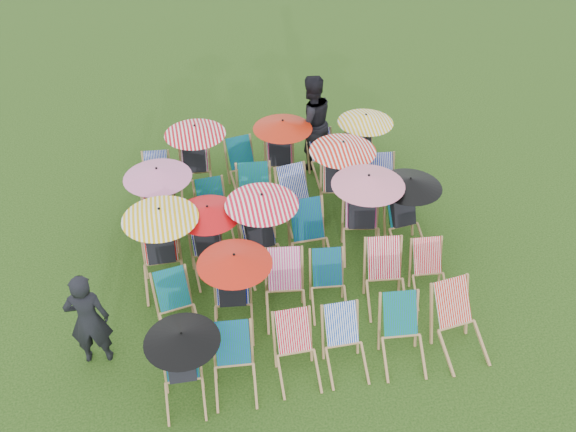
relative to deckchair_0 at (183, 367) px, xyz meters
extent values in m
plane|color=black|center=(1.90, 2.26, -0.61)|extent=(100.00, 100.00, 0.00)
cube|color=#09601F|center=(-0.01, 0.17, -0.05)|extent=(0.44, 0.33, 0.51)
cube|color=black|center=(-0.01, 0.12, -0.05)|extent=(0.37, 0.38, 0.53)
sphere|color=tan|center=(-0.01, 0.21, 0.23)|extent=(0.19, 0.19, 0.19)
cylinder|color=black|center=(0.04, 0.09, 0.19)|extent=(0.03, 0.03, 0.62)
cone|color=black|center=(0.04, 0.09, 0.47)|extent=(0.98, 0.98, 0.15)
cube|color=#096233|center=(0.69, 0.26, 0.00)|extent=(0.49, 0.38, 0.55)
cube|color=red|center=(1.53, 0.31, -0.01)|extent=(0.46, 0.34, 0.55)
cube|color=#0834A7|center=(2.22, 0.30, -0.02)|extent=(0.45, 0.34, 0.54)
cube|color=#0A6F2F|center=(3.06, 0.28, 0.02)|extent=(0.51, 0.40, 0.57)
cube|color=red|center=(3.85, 0.29, 0.07)|extent=(0.56, 0.44, 0.61)
cube|color=#0A6F35|center=(-0.04, 1.47, -0.01)|extent=(0.51, 0.41, 0.55)
cube|color=#0816A9|center=(0.84, 1.36, 0.01)|extent=(0.51, 0.41, 0.56)
cube|color=black|center=(0.84, 1.32, 0.01)|extent=(0.44, 0.45, 0.59)
sphere|color=tan|center=(0.85, 1.41, 0.32)|extent=(0.21, 0.21, 0.21)
cylinder|color=black|center=(0.89, 1.27, 0.27)|extent=(0.03, 0.03, 0.69)
cone|color=red|center=(0.89, 1.27, 0.59)|extent=(1.08, 1.08, 0.17)
cube|color=#E42D83|center=(1.65, 1.49, 0.04)|extent=(0.54, 0.43, 0.59)
cube|color=#09642F|center=(2.32, 1.46, -0.02)|extent=(0.48, 0.38, 0.53)
cube|color=red|center=(3.20, 1.41, 0.05)|extent=(0.54, 0.43, 0.59)
cube|color=red|center=(3.92, 1.41, -0.04)|extent=(0.46, 0.36, 0.52)
cube|color=red|center=(-0.14, 2.50, 0.07)|extent=(0.52, 0.39, 0.61)
cube|color=black|center=(-0.14, 2.45, 0.06)|extent=(0.44, 0.45, 0.64)
sphere|color=tan|center=(-0.14, 2.56, 0.40)|extent=(0.22, 0.22, 0.22)
cylinder|color=black|center=(-0.08, 2.41, 0.35)|extent=(0.03, 0.03, 0.75)
cone|color=#E3B10B|center=(-0.08, 2.41, 0.69)|extent=(1.17, 1.17, 0.18)
cube|color=#0B0799|center=(0.58, 2.59, -0.01)|extent=(0.49, 0.38, 0.55)
cube|color=black|center=(0.59, 2.54, -0.01)|extent=(0.41, 0.43, 0.57)
sphere|color=tan|center=(0.58, 2.64, 0.29)|extent=(0.20, 0.20, 0.20)
cylinder|color=black|center=(0.65, 2.51, 0.25)|extent=(0.03, 0.03, 0.67)
cone|color=#BC0A0D|center=(0.65, 2.51, 0.55)|extent=(1.05, 1.05, 0.16)
cube|color=#0710A1|center=(1.42, 2.53, 0.06)|extent=(0.56, 0.45, 0.61)
cube|color=black|center=(1.43, 2.48, 0.06)|extent=(0.48, 0.50, 0.64)
sphere|color=tan|center=(1.41, 2.58, 0.39)|extent=(0.22, 0.22, 0.22)
cylinder|color=black|center=(1.50, 2.45, 0.34)|extent=(0.03, 0.03, 0.74)
cone|color=red|center=(1.50, 2.45, 0.68)|extent=(1.17, 1.17, 0.18)
cube|color=#09603C|center=(2.25, 2.54, 0.08)|extent=(0.53, 0.40, 0.62)
cube|color=#CF2982|center=(3.22, 2.66, 0.08)|extent=(0.59, 0.48, 0.62)
cube|color=black|center=(3.21, 2.61, 0.08)|extent=(0.52, 0.53, 0.65)
sphere|color=tan|center=(3.23, 2.71, 0.42)|extent=(0.23, 0.23, 0.23)
cylinder|color=black|center=(3.27, 2.55, 0.37)|extent=(0.03, 0.03, 0.76)
cone|color=#D76E87|center=(3.27, 2.55, 0.72)|extent=(1.20, 1.20, 0.19)
cube|color=#09643C|center=(3.91, 2.61, 0.01)|extent=(0.51, 0.40, 0.56)
cube|color=black|center=(3.92, 2.56, 0.01)|extent=(0.44, 0.45, 0.59)
sphere|color=tan|center=(3.91, 2.66, 0.32)|extent=(0.21, 0.21, 0.21)
cylinder|color=black|center=(3.98, 2.53, 0.27)|extent=(0.03, 0.03, 0.69)
cone|color=black|center=(3.98, 2.53, 0.58)|extent=(1.08, 1.08, 0.17)
cube|color=#EF0C08|center=(-0.12, 3.66, 0.05)|extent=(0.52, 0.40, 0.59)
cube|color=black|center=(-0.12, 3.61, 0.05)|extent=(0.44, 0.46, 0.62)
sphere|color=tan|center=(-0.12, 3.72, 0.37)|extent=(0.22, 0.22, 0.22)
cylinder|color=black|center=(-0.06, 3.57, 0.32)|extent=(0.03, 0.03, 0.73)
cone|color=#D06A9A|center=(-0.06, 3.57, 0.65)|extent=(1.14, 1.14, 0.18)
cube|color=#0A6B23|center=(0.78, 3.66, 0.00)|extent=(0.49, 0.37, 0.55)
cube|color=#0B763C|center=(1.58, 3.76, 0.09)|extent=(0.56, 0.44, 0.63)
cube|color=#071D94|center=(2.26, 3.65, 0.04)|extent=(0.55, 0.45, 0.59)
cube|color=red|center=(3.11, 3.76, 0.07)|extent=(0.57, 0.46, 0.61)
cube|color=black|center=(3.10, 3.71, 0.07)|extent=(0.50, 0.51, 0.64)
sphere|color=tan|center=(3.12, 3.81, 0.40)|extent=(0.22, 0.22, 0.22)
cylinder|color=black|center=(3.16, 3.65, 0.35)|extent=(0.03, 0.03, 0.75)
cone|color=red|center=(3.16, 3.65, 0.69)|extent=(1.18, 1.18, 0.18)
cube|color=#0717A2|center=(3.87, 3.65, 0.06)|extent=(0.55, 0.43, 0.60)
cube|color=#0821A6|center=(-0.10, 4.84, -0.04)|extent=(0.46, 0.36, 0.51)
cube|color=#CD2968|center=(0.63, 4.94, 0.04)|extent=(0.53, 0.41, 0.59)
cube|color=black|center=(0.62, 4.89, 0.04)|extent=(0.45, 0.46, 0.62)
sphere|color=tan|center=(0.63, 4.99, 0.36)|extent=(0.22, 0.22, 0.22)
cylinder|color=black|center=(0.68, 4.84, 0.31)|extent=(0.03, 0.03, 0.72)
cone|color=#B70914|center=(0.68, 4.84, 0.64)|extent=(1.13, 1.13, 0.17)
cube|color=#0A7042|center=(1.50, 4.90, 0.00)|extent=(0.51, 0.41, 0.55)
cube|color=#ED2F6E|center=(2.25, 4.83, 0.03)|extent=(0.53, 0.42, 0.58)
cube|color=black|center=(2.25, 4.78, 0.03)|extent=(0.46, 0.47, 0.61)
sphere|color=tan|center=(2.26, 4.88, 0.35)|extent=(0.21, 0.21, 0.21)
cylinder|color=black|center=(2.30, 4.73, 0.29)|extent=(0.03, 0.03, 0.71)
cone|color=#AB1E09|center=(2.30, 4.73, 0.62)|extent=(1.11, 1.11, 0.17)
cube|color=#070EA2|center=(3.10, 4.90, -0.02)|extent=(0.49, 0.39, 0.53)
cube|color=#081BAA|center=(3.85, 4.79, 0.00)|extent=(0.48, 0.36, 0.55)
cube|color=black|center=(3.85, 4.75, 0.00)|extent=(0.40, 0.42, 0.58)
sphere|color=tan|center=(3.86, 4.84, 0.31)|extent=(0.20, 0.20, 0.20)
cylinder|color=black|center=(3.91, 4.71, 0.26)|extent=(0.03, 0.03, 0.68)
cone|color=#E1AC0B|center=(3.91, 4.71, 0.57)|extent=(1.07, 1.07, 0.16)
imported|color=black|center=(-1.18, 0.93, 0.18)|extent=(0.60, 0.42, 1.59)
imported|color=black|center=(2.94, 5.14, 0.36)|extent=(1.09, 0.93, 1.95)
camera|label=1|loc=(0.23, -5.45, 6.67)|focal=40.00mm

